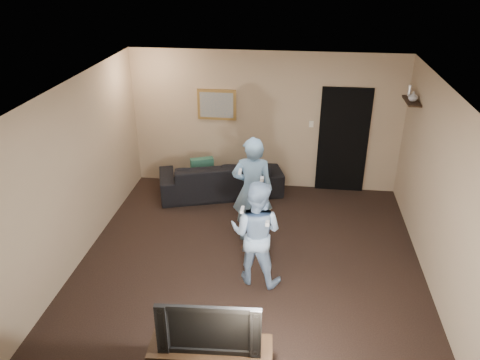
# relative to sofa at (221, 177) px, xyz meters

# --- Properties ---
(ground) EXTENTS (5.00, 5.00, 0.00)m
(ground) POSITION_rel_sofa_xyz_m (0.78, -2.04, -0.33)
(ground) COLOR black
(ground) RESTS_ON ground
(ceiling) EXTENTS (5.00, 5.00, 0.04)m
(ceiling) POSITION_rel_sofa_xyz_m (0.78, -2.04, 2.27)
(ceiling) COLOR silver
(ceiling) RESTS_ON wall_back
(wall_back) EXTENTS (5.00, 0.04, 2.60)m
(wall_back) POSITION_rel_sofa_xyz_m (0.78, 0.46, 0.97)
(wall_back) COLOR tan
(wall_back) RESTS_ON ground
(wall_front) EXTENTS (5.00, 0.04, 2.60)m
(wall_front) POSITION_rel_sofa_xyz_m (0.78, -4.54, 0.97)
(wall_front) COLOR tan
(wall_front) RESTS_ON ground
(wall_left) EXTENTS (0.04, 5.00, 2.60)m
(wall_left) POSITION_rel_sofa_xyz_m (-1.72, -2.04, 0.97)
(wall_left) COLOR tan
(wall_left) RESTS_ON ground
(wall_right) EXTENTS (0.04, 5.00, 2.60)m
(wall_right) POSITION_rel_sofa_xyz_m (3.28, -2.04, 0.97)
(wall_right) COLOR tan
(wall_right) RESTS_ON ground
(sofa) EXTENTS (2.42, 1.50, 0.66)m
(sofa) POSITION_rel_sofa_xyz_m (0.00, 0.00, 0.00)
(sofa) COLOR black
(sofa) RESTS_ON ground
(throw_pillow) EXTENTS (0.45, 0.28, 0.43)m
(throw_pillow) POSITION_rel_sofa_xyz_m (-0.35, 0.00, 0.15)
(throw_pillow) COLOR #184A3B
(throw_pillow) RESTS_ON sofa
(painting_frame) EXTENTS (0.72, 0.05, 0.57)m
(painting_frame) POSITION_rel_sofa_xyz_m (-0.12, 0.44, 1.27)
(painting_frame) COLOR olive
(painting_frame) RESTS_ON wall_back
(painting_canvas) EXTENTS (0.62, 0.01, 0.47)m
(painting_canvas) POSITION_rel_sofa_xyz_m (-0.12, 0.41, 1.27)
(painting_canvas) COLOR slate
(painting_canvas) RESTS_ON painting_frame
(doorway) EXTENTS (0.90, 0.06, 2.00)m
(doorway) POSITION_rel_sofa_xyz_m (2.23, 0.43, 0.67)
(doorway) COLOR black
(doorway) RESTS_ON ground
(light_switch) EXTENTS (0.08, 0.02, 0.12)m
(light_switch) POSITION_rel_sofa_xyz_m (1.63, 0.44, 0.97)
(light_switch) COLOR silver
(light_switch) RESTS_ON wall_back
(wall_shelf) EXTENTS (0.20, 0.60, 0.03)m
(wall_shelf) POSITION_rel_sofa_xyz_m (3.17, -0.24, 1.66)
(wall_shelf) COLOR black
(wall_shelf) RESTS_ON wall_right
(shelf_vase) EXTENTS (0.18, 0.18, 0.15)m
(shelf_vase) POSITION_rel_sofa_xyz_m (3.17, -0.29, 1.75)
(shelf_vase) COLOR #B0B0B5
(shelf_vase) RESTS_ON wall_shelf
(shelf_figurine) EXTENTS (0.06, 0.06, 0.18)m
(shelf_figurine) POSITION_rel_sofa_xyz_m (3.17, 0.00, 1.77)
(shelf_figurine) COLOR silver
(shelf_figurine) RESTS_ON wall_shelf
(television) EXTENTS (1.05, 0.20, 0.60)m
(television) POSITION_rel_sofa_xyz_m (0.59, -4.28, 0.45)
(television) COLOR black
(television) RESTS_ON tv_console
(wii_player_left) EXTENTS (0.65, 0.52, 1.73)m
(wii_player_left) POSITION_rel_sofa_xyz_m (0.74, -1.49, 0.53)
(wii_player_left) COLOR #79A8D2
(wii_player_left) RESTS_ON ground
(wii_player_right) EXTENTS (0.84, 0.72, 1.52)m
(wii_player_right) POSITION_rel_sofa_xyz_m (0.90, -2.51, 0.43)
(wii_player_right) COLOR #9BBCE1
(wii_player_right) RESTS_ON ground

